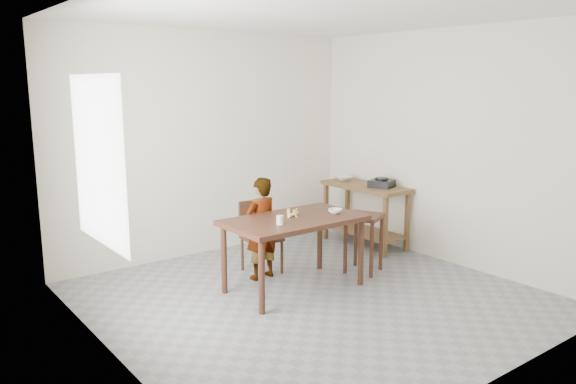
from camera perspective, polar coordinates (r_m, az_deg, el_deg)
floor at (r=5.66m, az=2.51°, el=-10.81°), size 4.00×4.00×0.04m
ceiling at (r=5.30m, az=2.77°, el=17.90°), size 4.00×4.00×0.04m
wall_back at (r=6.96m, az=-8.17°, el=4.85°), size 4.00×0.04×2.70m
wall_front at (r=4.00m, az=21.59°, el=-0.33°), size 4.00×0.04×2.70m
wall_left at (r=4.31m, az=-18.39°, el=0.64°), size 0.04×4.00×2.70m
wall_right at (r=6.78m, az=15.85°, el=4.38°), size 0.04×4.00×2.70m
window_pane at (r=4.49m, az=-18.75°, el=2.95°), size 0.02×1.10×1.30m
dining_table at (r=5.75m, az=0.61°, el=-6.28°), size 1.40×0.80×0.75m
prep_counter at (r=7.36m, az=7.81°, el=-2.32°), size 0.50×1.20×0.80m
child at (r=6.02m, az=-2.77°, el=-3.72°), size 0.43×0.30×1.11m
dining_chair at (r=6.25m, az=-2.69°, el=-4.65°), size 0.43×0.43×0.79m
stool at (r=6.34m, az=7.68°, el=-5.17°), size 0.49×0.49×0.66m
glass_tumbler at (r=5.38m, az=-0.81°, el=-2.87°), size 0.07×0.07×0.09m
small_bowl at (r=5.86m, az=4.81°, el=-1.95°), size 0.15×0.15×0.05m
banana at (r=5.70m, az=0.51°, el=-2.23°), size 0.18×0.15×0.06m
serving_bowl at (r=7.55m, az=5.67°, el=1.38°), size 0.22×0.22×0.05m
gas_burner at (r=7.14m, az=9.49°, el=0.86°), size 0.35×0.35×0.09m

